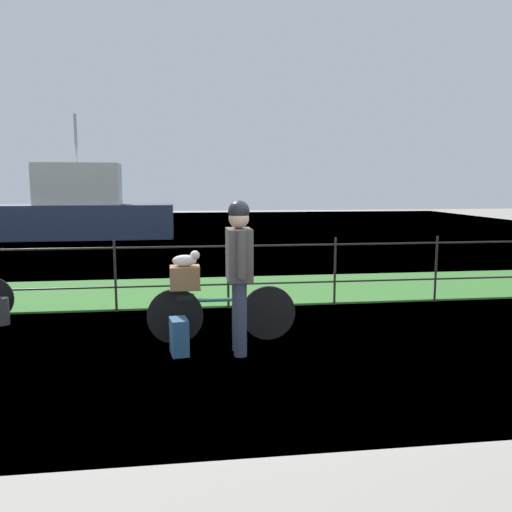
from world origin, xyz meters
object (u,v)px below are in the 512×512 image
object	(u,v)px
terrier_dog	(187,259)
bicycle_main	(221,313)
wooden_crate	(185,277)
cyclist_person	(239,263)
backpack_on_paving	(179,337)
moored_boat_near	(79,211)
mooring_bollard	(1,311)

from	to	relation	value
terrier_dog	bicycle_main	bearing A→B (deg)	0.78
wooden_crate	terrier_dog	bearing A→B (deg)	0.78
terrier_dog	cyclist_person	size ratio (longest dim) A/B	0.19
bicycle_main	terrier_dog	bearing A→B (deg)	-179.22
cyclist_person	backpack_on_paving	xyz separation A→B (m)	(-0.66, 0.04, -0.80)
bicycle_main	moored_boat_near	world-z (taller)	moored_boat_near
cyclist_person	mooring_bollard	bearing A→B (deg)	152.50
cyclist_person	moored_boat_near	world-z (taller)	moored_boat_near
terrier_dog	mooring_bollard	size ratio (longest dim) A/B	0.87
terrier_dog	moored_boat_near	size ratio (longest dim) A/B	0.05
terrier_dog	wooden_crate	bearing A→B (deg)	-179.22
wooden_crate	moored_boat_near	bearing A→B (deg)	106.34
wooden_crate	terrier_dog	size ratio (longest dim) A/B	1.07
moored_boat_near	wooden_crate	bearing A→B (deg)	-73.66
bicycle_main	wooden_crate	bearing A→B (deg)	-179.22
backpack_on_paving	moored_boat_near	distance (m)	13.09
terrier_dog	cyclist_person	bearing A→B (deg)	-38.26
terrier_dog	mooring_bollard	world-z (taller)	terrier_dog
bicycle_main	moored_boat_near	xyz separation A→B (m)	(-3.99, 12.19, 0.57)
backpack_on_paving	cyclist_person	bearing A→B (deg)	76.78
cyclist_person	backpack_on_paving	world-z (taller)	cyclist_person
terrier_dog	mooring_bollard	bearing A→B (deg)	155.33
bicycle_main	terrier_dog	xyz separation A→B (m)	(-0.38, -0.01, 0.65)
wooden_crate	backpack_on_paving	size ratio (longest dim) A/B	0.85
backpack_on_paving	terrier_dog	bearing A→B (deg)	156.84
terrier_dog	mooring_bollard	distance (m)	2.82
bicycle_main	moored_boat_near	distance (m)	12.84
mooring_bollard	cyclist_person	bearing A→B (deg)	-27.50
cyclist_person	wooden_crate	bearing A→B (deg)	142.97
bicycle_main	backpack_on_paving	bearing A→B (deg)	-139.95
wooden_crate	bicycle_main	bearing A→B (deg)	0.78
bicycle_main	wooden_crate	distance (m)	0.60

